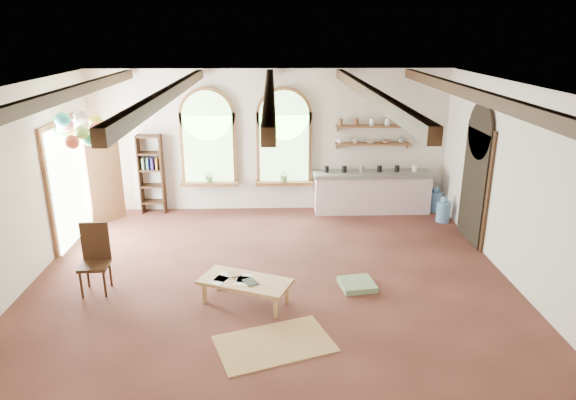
{
  "coord_description": "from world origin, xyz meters",
  "views": [
    {
      "loc": [
        0.03,
        -7.91,
        4.03
      ],
      "look_at": [
        0.3,
        0.6,
        1.17
      ],
      "focal_mm": 32.0,
      "sensor_mm": 36.0,
      "label": 1
    }
  ],
  "objects_px": {
    "side_chair": "(96,273)",
    "balloon_cluster": "(78,129)",
    "coffee_table": "(245,283)",
    "kitchen_counter": "(372,192)"
  },
  "relations": [
    {
      "from": "coffee_table",
      "to": "balloon_cluster",
      "type": "bearing_deg",
      "value": 144.86
    },
    {
      "from": "balloon_cluster",
      "to": "side_chair",
      "type": "bearing_deg",
      "value": -69.97
    },
    {
      "from": "side_chair",
      "to": "coffee_table",
      "type": "bearing_deg",
      "value": -10.68
    },
    {
      "from": "coffee_table",
      "to": "balloon_cluster",
      "type": "relative_size",
      "value": 1.3
    },
    {
      "from": "side_chair",
      "to": "balloon_cluster",
      "type": "relative_size",
      "value": 0.96
    },
    {
      "from": "kitchen_counter",
      "to": "coffee_table",
      "type": "distance_m",
      "value": 4.9
    },
    {
      "from": "coffee_table",
      "to": "side_chair",
      "type": "xyz_separation_m",
      "value": [
        -2.4,
        0.45,
        -0.02
      ]
    },
    {
      "from": "side_chair",
      "to": "balloon_cluster",
      "type": "bearing_deg",
      "value": 110.03
    },
    {
      "from": "kitchen_counter",
      "to": "coffee_table",
      "type": "relative_size",
      "value": 1.78
    },
    {
      "from": "kitchen_counter",
      "to": "side_chair",
      "type": "height_order",
      "value": "side_chair"
    }
  ]
}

